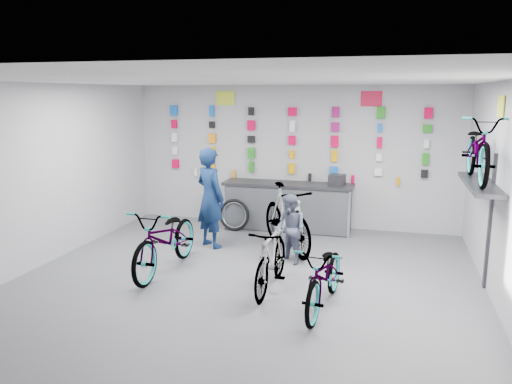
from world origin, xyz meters
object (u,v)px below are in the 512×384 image
(bike_center, at_px, (271,258))
(bike_service, at_px, (287,218))
(counter, at_px, (287,207))
(clerk, at_px, (210,198))
(bike_left, at_px, (166,239))
(customer, at_px, (290,229))
(bike_right, at_px, (325,276))

(bike_center, bearing_deg, bike_service, 96.68)
(counter, distance_m, clerk, 1.95)
(bike_left, height_order, customer, customer)
(bike_center, xyz_separation_m, bike_service, (-0.18, 1.94, 0.11))
(bike_service, bearing_deg, bike_center, -120.44)
(bike_left, xyz_separation_m, bike_service, (1.62, 1.63, 0.06))
(clerk, relative_size, customer, 1.58)
(bike_right, height_order, bike_service, bike_service)
(bike_left, height_order, clerk, clerk)
(bike_right, bearing_deg, clerk, 143.44)
(counter, distance_m, bike_right, 3.95)
(clerk, bearing_deg, bike_left, 113.95)
(counter, distance_m, customer, 2.11)
(counter, height_order, bike_center, counter)
(bike_center, distance_m, bike_service, 1.95)
(counter, bearing_deg, bike_right, -70.77)
(bike_right, distance_m, bike_service, 2.59)
(counter, bearing_deg, customer, -76.76)
(bike_service, bearing_deg, customer, -109.00)
(bike_left, height_order, bike_center, bike_left)
(bike_left, bearing_deg, counter, 66.91)
(bike_left, xyz_separation_m, bike_right, (2.64, -0.74, -0.08))
(bike_right, distance_m, clerk, 3.33)
(clerk, bearing_deg, customer, -166.55)
(bike_right, relative_size, clerk, 0.94)
(bike_center, bearing_deg, bike_left, 171.47)
(counter, relative_size, bike_left, 1.30)
(clerk, bearing_deg, bike_service, -141.71)
(bike_right, xyz_separation_m, customer, (-0.82, 1.67, 0.13))
(bike_right, distance_m, customer, 1.86)
(bike_left, distance_m, bike_right, 2.75)
(bike_center, bearing_deg, counter, 99.11)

